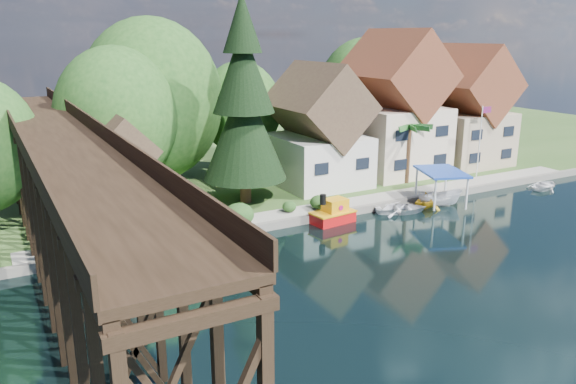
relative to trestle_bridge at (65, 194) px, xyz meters
The scene contains 19 objects.
ground 17.64m from the trestle_bridge, 17.91° to the right, with size 140.00×140.00×0.00m, color black.
bank 33.36m from the trestle_bridge, 60.97° to the left, with size 140.00×52.00×0.50m, color #315221.
seawall 20.82m from the trestle_bridge, ahead, with size 60.00×0.40×0.62m, color slate.
promenade 22.90m from the trestle_bridge, 10.63° to the left, with size 50.00×2.60×0.06m, color gray.
trestle_bridge is the anchor object (origin of this frame).
house_left 25.42m from the trestle_bridge, 25.21° to the left, with size 7.64×8.64×11.02m.
house_center 33.96m from the trestle_bridge, 19.49° to the left, with size 8.65×9.18×13.89m.
house_right 42.41m from the trestle_bridge, 14.79° to the left, with size 8.15×8.64×12.45m.
shed 10.69m from the trestle_bridge, 61.81° to the left, with size 5.09×5.40×7.85m.
bg_trees 23.48m from the trestle_bridge, 43.41° to the left, with size 49.90×13.30×10.57m.
shrubs 12.79m from the trestle_bridge, 19.72° to the left, with size 15.76×2.47×1.70m.
conifer 17.37m from the trestle_bridge, 30.39° to the left, with size 6.70×6.70×16.50m.
palm_tree 31.28m from the trestle_bridge, 13.27° to the left, with size 4.54×4.54×5.84m.
flagpole 38.30m from the trestle_bridge, ahead, with size 1.08×0.15×6.88m.
tugboat 19.64m from the trestle_bridge, ahead, with size 3.56×2.23×2.44m.
boat_white_a 25.66m from the trestle_bridge, ahead, with size 2.99×4.19×0.87m, color white.
boat_canopy 29.42m from the trestle_bridge, ahead, with size 4.70×5.56×3.03m.
boat_yellow 28.29m from the trestle_bridge, ahead, with size 2.44×2.82×1.49m, color gold.
boat_white_b 42.00m from the trestle_bridge, ahead, with size 2.54×3.56×0.74m, color white.
Camera 1 is at (-19.52, -26.62, 13.81)m, focal length 35.00 mm.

